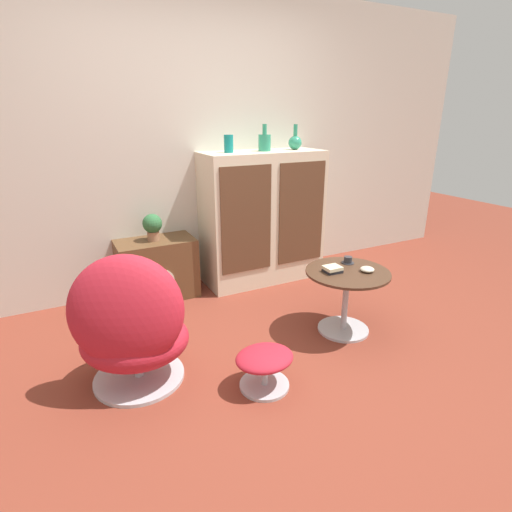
{
  "coord_description": "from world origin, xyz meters",
  "views": [
    {
      "loc": [
        -1.15,
        -1.85,
        1.57
      ],
      "look_at": [
        0.15,
        0.67,
        0.55
      ],
      "focal_mm": 28.0,
      "sensor_mm": 36.0,
      "label": 1
    }
  ],
  "objects_px": {
    "egg_chair": "(131,328)",
    "vase_inner_left": "(265,142)",
    "tv_console": "(157,269)",
    "vase_leftmost": "(229,144)",
    "bowl": "(367,269)",
    "teacup": "(348,261)",
    "vase_inner_right": "(295,142)",
    "coffee_table": "(346,291)",
    "sideboard": "(263,218)",
    "book_stack": "(332,269)",
    "ottoman": "(265,363)",
    "potted_plant": "(153,225)"
  },
  "relations": [
    {
      "from": "coffee_table",
      "to": "sideboard",
      "type": "bearing_deg",
      "value": 92.79
    },
    {
      "from": "coffee_table",
      "to": "vase_inner_right",
      "type": "xyz_separation_m",
      "value": [
        0.28,
        1.2,
        0.98
      ]
    },
    {
      "from": "vase_inner_right",
      "to": "coffee_table",
      "type": "bearing_deg",
      "value": -103.27
    },
    {
      "from": "teacup",
      "to": "bowl",
      "type": "distance_m",
      "value": 0.2
    },
    {
      "from": "tv_console",
      "to": "coffee_table",
      "type": "height_order",
      "value": "tv_console"
    },
    {
      "from": "vase_inner_right",
      "to": "ottoman",
      "type": "bearing_deg",
      "value": -126.95
    },
    {
      "from": "ottoman",
      "to": "vase_leftmost",
      "type": "bearing_deg",
      "value": 73.18
    },
    {
      "from": "vase_inner_left",
      "to": "coffee_table",
      "type": "bearing_deg",
      "value": -87.95
    },
    {
      "from": "book_stack",
      "to": "bowl",
      "type": "relative_size",
      "value": 1.25
    },
    {
      "from": "vase_leftmost",
      "to": "bowl",
      "type": "height_order",
      "value": "vase_leftmost"
    },
    {
      "from": "vase_inner_right",
      "to": "bowl",
      "type": "relative_size",
      "value": 2.25
    },
    {
      "from": "sideboard",
      "to": "coffee_table",
      "type": "xyz_separation_m",
      "value": [
        0.06,
        -1.2,
        -0.29
      ]
    },
    {
      "from": "sideboard",
      "to": "vase_leftmost",
      "type": "height_order",
      "value": "vase_leftmost"
    },
    {
      "from": "vase_leftmost",
      "to": "teacup",
      "type": "xyz_separation_m",
      "value": [
        0.5,
        -1.07,
        -0.81
      ]
    },
    {
      "from": "tv_console",
      "to": "vase_inner_left",
      "type": "xyz_separation_m",
      "value": [
        1.05,
        -0.04,
        1.06
      ]
    },
    {
      "from": "vase_leftmost",
      "to": "bowl",
      "type": "xyz_separation_m",
      "value": [
        0.51,
        -1.27,
        -0.81
      ]
    },
    {
      "from": "vase_leftmost",
      "to": "vase_inner_right",
      "type": "xyz_separation_m",
      "value": [
        0.68,
        0.0,
        -0.0
      ]
    },
    {
      "from": "vase_leftmost",
      "to": "book_stack",
      "type": "bearing_deg",
      "value": -76.27
    },
    {
      "from": "egg_chair",
      "to": "book_stack",
      "type": "relative_size",
      "value": 6.88
    },
    {
      "from": "sideboard",
      "to": "vase_inner_right",
      "type": "relative_size",
      "value": 5.44
    },
    {
      "from": "tv_console",
      "to": "teacup",
      "type": "height_order",
      "value": "teacup"
    },
    {
      "from": "sideboard",
      "to": "ottoman",
      "type": "height_order",
      "value": "sideboard"
    },
    {
      "from": "vase_inner_left",
      "to": "book_stack",
      "type": "height_order",
      "value": "vase_inner_left"
    },
    {
      "from": "vase_inner_left",
      "to": "teacup",
      "type": "bearing_deg",
      "value": -82.07
    },
    {
      "from": "bowl",
      "to": "ottoman",
      "type": "bearing_deg",
      "value": -166.19
    },
    {
      "from": "tv_console",
      "to": "vase_inner_right",
      "type": "relative_size",
      "value": 2.92
    },
    {
      "from": "coffee_table",
      "to": "teacup",
      "type": "xyz_separation_m",
      "value": [
        0.11,
        0.13,
        0.18
      ]
    },
    {
      "from": "egg_chair",
      "to": "vase_inner_left",
      "type": "relative_size",
      "value": 3.74
    },
    {
      "from": "vase_leftmost",
      "to": "ottoman",
      "type": "bearing_deg",
      "value": -106.82
    },
    {
      "from": "sideboard",
      "to": "tv_console",
      "type": "xyz_separation_m",
      "value": [
        -1.03,
        0.05,
        -0.36
      ]
    },
    {
      "from": "vase_inner_right",
      "to": "vase_inner_left",
      "type": "bearing_deg",
      "value": 180.0
    },
    {
      "from": "tv_console",
      "to": "book_stack",
      "type": "bearing_deg",
      "value": -50.88
    },
    {
      "from": "vase_leftmost",
      "to": "vase_inner_right",
      "type": "height_order",
      "value": "vase_inner_right"
    },
    {
      "from": "book_stack",
      "to": "vase_inner_right",
      "type": "bearing_deg",
      "value": 71.27
    },
    {
      "from": "ottoman",
      "to": "bowl",
      "type": "relative_size",
      "value": 3.51
    },
    {
      "from": "sideboard",
      "to": "vase_leftmost",
      "type": "relative_size",
      "value": 8.24
    },
    {
      "from": "vase_inner_right",
      "to": "teacup",
      "type": "height_order",
      "value": "vase_inner_right"
    },
    {
      "from": "vase_inner_right",
      "to": "teacup",
      "type": "xyz_separation_m",
      "value": [
        -0.18,
        -1.07,
        -0.8
      ]
    },
    {
      "from": "vase_leftmost",
      "to": "potted_plant",
      "type": "distance_m",
      "value": 0.96
    },
    {
      "from": "teacup",
      "to": "potted_plant",
      "type": "bearing_deg",
      "value": 137.3
    },
    {
      "from": "egg_chair",
      "to": "vase_leftmost",
      "type": "height_order",
      "value": "vase_leftmost"
    },
    {
      "from": "egg_chair",
      "to": "ottoman",
      "type": "distance_m",
      "value": 0.81
    },
    {
      "from": "sideboard",
      "to": "bowl",
      "type": "relative_size",
      "value": 12.25
    },
    {
      "from": "vase_inner_right",
      "to": "book_stack",
      "type": "xyz_separation_m",
      "value": [
        -0.39,
        -1.16,
        -0.8
      ]
    },
    {
      "from": "vase_inner_right",
      "to": "potted_plant",
      "type": "distance_m",
      "value": 1.53
    },
    {
      "from": "sideboard",
      "to": "potted_plant",
      "type": "xyz_separation_m",
      "value": [
        -1.04,
        0.05,
        0.04
      ]
    },
    {
      "from": "sideboard",
      "to": "book_stack",
      "type": "xyz_separation_m",
      "value": [
        -0.05,
        -1.16,
        -0.11
      ]
    },
    {
      "from": "coffee_table",
      "to": "vase_inner_right",
      "type": "distance_m",
      "value": 1.58
    },
    {
      "from": "sideboard",
      "to": "coffee_table",
      "type": "height_order",
      "value": "sideboard"
    },
    {
      "from": "egg_chair",
      "to": "vase_inner_right",
      "type": "height_order",
      "value": "vase_inner_right"
    }
  ]
}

